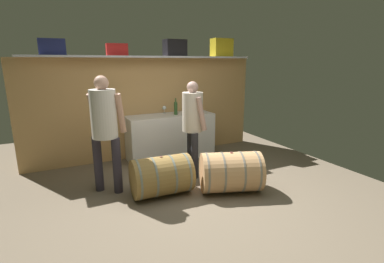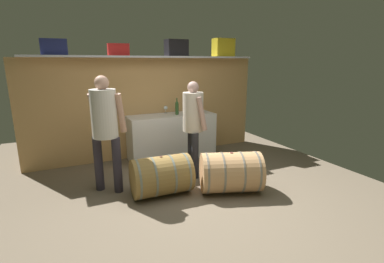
{
  "view_description": "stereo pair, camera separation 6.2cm",
  "coord_description": "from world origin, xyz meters",
  "px_view_note": "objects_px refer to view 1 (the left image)",
  "views": [
    {
      "loc": [
        -1.63,
        -2.98,
        1.84
      ],
      "look_at": [
        0.09,
        0.52,
        0.87
      ],
      "focal_mm": 26.49,
      "sensor_mm": 36.0,
      "label": 1
    },
    {
      "loc": [
        -1.57,
        -3.01,
        1.84
      ],
      "look_at": [
        0.09,
        0.52,
        0.87
      ],
      "focal_mm": 26.49,
      "sensor_mm": 36.0,
      "label": 2
    }
  ],
  "objects_px": {
    "visitor_tasting": "(193,119)",
    "red_funnel": "(199,108)",
    "toolcase_yellow": "(222,48)",
    "toolcase_navy": "(52,47)",
    "wine_bottle_dark": "(193,104)",
    "wine_glass": "(164,108)",
    "winemaker_pouring": "(105,123)",
    "wine_barrel_far": "(231,172)",
    "work_cabinet": "(171,136)",
    "toolcase_black": "(175,48)",
    "wine_bottle_green": "(176,108)",
    "wine_barrel_near": "(162,176)",
    "toolcase_red": "(117,50)"
  },
  "relations": [
    {
      "from": "visitor_tasting",
      "to": "red_funnel",
      "type": "bearing_deg",
      "value": 160.17
    },
    {
      "from": "toolcase_yellow",
      "to": "toolcase_navy",
      "type": "bearing_deg",
      "value": -177.57
    },
    {
      "from": "toolcase_navy",
      "to": "visitor_tasting",
      "type": "bearing_deg",
      "value": -30.2
    },
    {
      "from": "visitor_tasting",
      "to": "wine_bottle_dark",
      "type": "bearing_deg",
      "value": 165.56
    },
    {
      "from": "wine_glass",
      "to": "winemaker_pouring",
      "type": "relative_size",
      "value": 0.09
    },
    {
      "from": "wine_barrel_far",
      "to": "wine_bottle_dark",
      "type": "bearing_deg",
      "value": 99.47
    },
    {
      "from": "work_cabinet",
      "to": "wine_bottle_dark",
      "type": "relative_size",
      "value": 5.5
    },
    {
      "from": "wine_glass",
      "to": "toolcase_black",
      "type": "bearing_deg",
      "value": -1.57
    },
    {
      "from": "wine_barrel_far",
      "to": "winemaker_pouring",
      "type": "relative_size",
      "value": 0.6
    },
    {
      "from": "wine_bottle_green",
      "to": "wine_bottle_dark",
      "type": "bearing_deg",
      "value": 25.57
    },
    {
      "from": "visitor_tasting",
      "to": "wine_bottle_green",
      "type": "bearing_deg",
      "value": -174.2
    },
    {
      "from": "toolcase_navy",
      "to": "work_cabinet",
      "type": "xyz_separation_m",
      "value": [
        1.9,
        -0.19,
        -1.64
      ]
    },
    {
      "from": "red_funnel",
      "to": "wine_barrel_near",
      "type": "height_order",
      "value": "red_funnel"
    },
    {
      "from": "red_funnel",
      "to": "toolcase_red",
      "type": "bearing_deg",
      "value": 177.91
    },
    {
      "from": "wine_bottle_green",
      "to": "winemaker_pouring",
      "type": "bearing_deg",
      "value": -146.91
    },
    {
      "from": "toolcase_navy",
      "to": "wine_glass",
      "type": "relative_size",
      "value": 2.68
    },
    {
      "from": "toolcase_red",
      "to": "wine_barrel_far",
      "type": "height_order",
      "value": "toolcase_red"
    },
    {
      "from": "toolcase_navy",
      "to": "toolcase_red",
      "type": "distance_m",
      "value": 1.01
    },
    {
      "from": "toolcase_red",
      "to": "toolcase_yellow",
      "type": "height_order",
      "value": "toolcase_yellow"
    },
    {
      "from": "toolcase_navy",
      "to": "wine_bottle_dark",
      "type": "bearing_deg",
      "value": 1.59
    },
    {
      "from": "wine_bottle_dark",
      "to": "winemaker_pouring",
      "type": "height_order",
      "value": "winemaker_pouring"
    },
    {
      "from": "winemaker_pouring",
      "to": "wine_glass",
      "type": "bearing_deg",
      "value": 81.34
    },
    {
      "from": "toolcase_red",
      "to": "toolcase_yellow",
      "type": "xyz_separation_m",
      "value": [
        2.13,
        0.0,
        0.08
      ]
    },
    {
      "from": "wine_barrel_far",
      "to": "toolcase_red",
      "type": "bearing_deg",
      "value": 139.32
    },
    {
      "from": "toolcase_black",
      "to": "work_cabinet",
      "type": "distance_m",
      "value": 1.69
    },
    {
      "from": "work_cabinet",
      "to": "winemaker_pouring",
      "type": "bearing_deg",
      "value": -143.98
    },
    {
      "from": "wine_bottle_dark",
      "to": "wine_barrel_near",
      "type": "xyz_separation_m",
      "value": [
        -1.3,
        -1.63,
        -0.71
      ]
    },
    {
      "from": "wine_bottle_dark",
      "to": "red_funnel",
      "type": "height_order",
      "value": "wine_bottle_dark"
    },
    {
      "from": "toolcase_yellow",
      "to": "work_cabinet",
      "type": "distance_m",
      "value": 2.1
    },
    {
      "from": "red_funnel",
      "to": "toolcase_black",
      "type": "bearing_deg",
      "value": 173.33
    },
    {
      "from": "toolcase_black",
      "to": "wine_glass",
      "type": "height_order",
      "value": "toolcase_black"
    },
    {
      "from": "toolcase_red",
      "to": "visitor_tasting",
      "type": "relative_size",
      "value": 0.23
    },
    {
      "from": "wine_bottle_dark",
      "to": "winemaker_pouring",
      "type": "distance_m",
      "value": 2.29
    },
    {
      "from": "work_cabinet",
      "to": "wine_barrel_far",
      "type": "distance_m",
      "value": 1.8
    },
    {
      "from": "toolcase_yellow",
      "to": "toolcase_black",
      "type": "bearing_deg",
      "value": -177.57
    },
    {
      "from": "red_funnel",
      "to": "wine_glass",
      "type": "bearing_deg",
      "value": 174.99
    },
    {
      "from": "wine_glass",
      "to": "red_funnel",
      "type": "xyz_separation_m",
      "value": [
        0.73,
        -0.06,
        -0.05
      ]
    },
    {
      "from": "toolcase_black",
      "to": "red_funnel",
      "type": "distance_m",
      "value": 1.28
    },
    {
      "from": "toolcase_navy",
      "to": "work_cabinet",
      "type": "distance_m",
      "value": 2.51
    },
    {
      "from": "work_cabinet",
      "to": "visitor_tasting",
      "type": "bearing_deg",
      "value": -90.27
    },
    {
      "from": "toolcase_black",
      "to": "wine_barrel_far",
      "type": "relative_size",
      "value": 0.41
    },
    {
      "from": "wine_barrel_near",
      "to": "wine_barrel_far",
      "type": "height_order",
      "value": "wine_barrel_far"
    },
    {
      "from": "wine_barrel_far",
      "to": "red_funnel",
      "type": "bearing_deg",
      "value": 96.02
    },
    {
      "from": "wine_glass",
      "to": "winemaker_pouring",
      "type": "xyz_separation_m",
      "value": [
        -1.33,
        -1.2,
        0.07
      ]
    },
    {
      "from": "wine_barrel_far",
      "to": "wine_barrel_near",
      "type": "bearing_deg",
      "value": -179.75
    },
    {
      "from": "wine_glass",
      "to": "wine_barrel_far",
      "type": "relative_size",
      "value": 0.15
    },
    {
      "from": "toolcase_yellow",
      "to": "work_cabinet",
      "type": "height_order",
      "value": "toolcase_yellow"
    },
    {
      "from": "toolcase_yellow",
      "to": "wine_barrel_far",
      "type": "height_order",
      "value": "toolcase_yellow"
    },
    {
      "from": "red_funnel",
      "to": "wine_barrel_far",
      "type": "relative_size",
      "value": 0.11
    },
    {
      "from": "toolcase_yellow",
      "to": "wine_bottle_dark",
      "type": "xyz_separation_m",
      "value": [
        -0.65,
        -0.0,
        -1.12
      ]
    }
  ]
}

